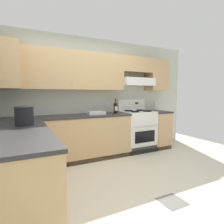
# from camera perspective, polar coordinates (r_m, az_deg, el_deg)

# --- Properties ---
(ground_plane) EXTENTS (7.04, 7.04, 0.00)m
(ground_plane) POSITION_cam_1_polar(r_m,az_deg,el_deg) (2.98, 1.21, -20.97)
(ground_plane) COLOR beige
(floor_accent_tile) EXTENTS (0.30, 0.30, 0.01)m
(floor_accent_tile) POSITION_cam_1_polar(r_m,az_deg,el_deg) (2.67, 18.02, -24.64)
(floor_accent_tile) COLOR slate
(floor_accent_tile) RESTS_ON ground_plane
(wall_back) EXTENTS (4.68, 0.57, 2.55)m
(wall_back) POSITION_cam_1_polar(r_m,az_deg,el_deg) (4.22, -3.77, 7.53)
(wall_back) COLOR beige
(wall_back) RESTS_ON ground_plane
(counter_back_run) EXTENTS (3.60, 0.65, 0.91)m
(counter_back_run) POSITION_cam_1_polar(r_m,az_deg,el_deg) (3.91, -7.45, -7.53)
(counter_back_run) COLOR tan
(counter_back_run) RESTS_ON ground_plane
(counter_left_run) EXTENTS (0.63, 1.91, 0.91)m
(counter_left_run) POSITION_cam_1_polar(r_m,az_deg,el_deg) (2.51, -25.67, -15.51)
(counter_left_run) COLOR tan
(counter_left_run) RESTS_ON ground_plane
(stove) EXTENTS (0.76, 0.62, 1.20)m
(stove) POSITION_cam_1_polar(r_m,az_deg,el_deg) (4.47, 7.86, -5.52)
(stove) COLOR white
(stove) RESTS_ON ground_plane
(wine_bottle) EXTENTS (0.08, 0.08, 0.33)m
(wine_bottle) POSITION_cam_1_polar(r_m,az_deg,el_deg) (4.11, 1.04, 1.50)
(wine_bottle) COLOR black
(wine_bottle) RESTS_ON counter_back_run
(bowl) EXTENTS (0.35, 0.20, 0.07)m
(bowl) POSITION_cam_1_polar(r_m,az_deg,el_deg) (3.85, -4.87, -0.44)
(bowl) COLOR silver
(bowl) RESTS_ON counter_back_run
(bucket) EXTENTS (0.25, 0.25, 0.26)m
(bucket) POSITION_cam_1_polar(r_m,az_deg,el_deg) (2.77, -25.37, -0.96)
(bucket) COLOR black
(bucket) RESTS_ON counter_left_run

